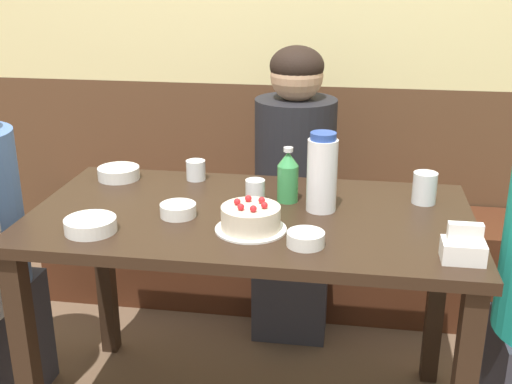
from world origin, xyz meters
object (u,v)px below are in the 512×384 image
at_px(bench_seat, 280,256).
at_px(bowl_rice_small, 119,173).
at_px(glass_tumbler_short, 256,191).
at_px(soju_bottle, 288,176).
at_px(glass_water_tall, 196,170).
at_px(person_teal_shirt, 294,200).
at_px(napkin_holder, 463,247).
at_px(birthday_cake, 251,219).
at_px(bowl_soup_white, 178,210).
at_px(bowl_side_dish, 90,225).
at_px(water_pitcher, 322,173).
at_px(glass_shot_small, 425,188).
at_px(bowl_sauce_shallow, 306,239).

distance_m(bench_seat, bowl_rice_small, 0.96).
bearing_deg(glass_tumbler_short, soju_bottle, 14.33).
distance_m(glass_water_tall, glass_tumbler_short, 0.31).
bearing_deg(person_teal_shirt, bowl_rice_small, -57.60).
distance_m(napkin_holder, glass_water_tall, 0.99).
distance_m(birthday_cake, glass_water_tall, 0.49).
height_order(bowl_soup_white, bowl_side_dish, bowl_side_dish).
bearing_deg(bench_seat, birthday_cake, -88.63).
height_order(water_pitcher, napkin_holder, water_pitcher).
xyz_separation_m(glass_water_tall, glass_shot_small, (0.78, -0.11, 0.02)).
height_order(birthday_cake, water_pitcher, water_pitcher).
distance_m(water_pitcher, bowl_soup_white, 0.45).
relative_size(water_pitcher, napkin_holder, 2.26).
height_order(birthday_cake, bowl_side_dish, birthday_cake).
bearing_deg(bowl_rice_small, glass_tumbler_short, -16.66).
bearing_deg(bowl_rice_small, napkin_holder, -23.97).
xyz_separation_m(bowl_soup_white, glass_tumbler_short, (0.22, 0.15, 0.02)).
xyz_separation_m(bowl_sauce_shallow, glass_shot_small, (0.35, 0.39, 0.03)).
bearing_deg(bowl_sauce_shallow, bowl_soup_white, 159.07).
relative_size(birthday_cake, glass_tumbler_short, 2.77).
relative_size(water_pitcher, glass_water_tall, 3.55).
bearing_deg(bowl_soup_white, glass_shot_small, 17.26).
relative_size(bowl_side_dish, person_teal_shirt, 0.12).
distance_m(glass_water_tall, glass_shot_small, 0.79).
bearing_deg(birthday_cake, bowl_rice_small, 144.69).
xyz_separation_m(soju_bottle, glass_water_tall, (-0.34, 0.16, -0.05)).
bearing_deg(soju_bottle, glass_shot_small, 6.90).
bearing_deg(bowl_side_dish, glass_water_tall, 69.51).
bearing_deg(soju_bottle, glass_water_tall, 154.48).
xyz_separation_m(bowl_soup_white, bowl_rice_small, (-0.30, 0.31, 0.00)).
height_order(napkin_holder, bowl_side_dish, napkin_holder).
relative_size(bench_seat, glass_water_tall, 30.82).
relative_size(bench_seat, bowl_rice_small, 14.64).
height_order(bowl_side_dish, glass_water_tall, glass_water_tall).
relative_size(bench_seat, bowl_side_dish, 14.47).
distance_m(bowl_soup_white, glass_shot_small, 0.78).
bearing_deg(glass_shot_small, soju_bottle, -173.10).
bearing_deg(bowl_sauce_shallow, bowl_rice_small, 146.68).
bearing_deg(bowl_sauce_shallow, birthday_cake, 153.88).
relative_size(bowl_side_dish, glass_tumbler_short, 1.98).
bearing_deg(glass_shot_small, bowl_rice_small, 175.79).
bearing_deg(birthday_cake, glass_shot_small, 30.77).
relative_size(bowl_sauce_shallow, glass_shot_small, 1.03).
distance_m(bowl_rice_small, bowl_sauce_shallow, 0.84).
xyz_separation_m(bowl_side_dish, glass_tumbler_short, (0.43, 0.31, 0.02)).
distance_m(bowl_sauce_shallow, glass_shot_small, 0.52).
height_order(bowl_side_dish, glass_shot_small, glass_shot_small).
xyz_separation_m(bowl_rice_small, glass_water_tall, (0.27, 0.03, 0.01)).
relative_size(bench_seat, bowl_sauce_shallow, 20.60).
bearing_deg(napkin_holder, glass_water_tall, 147.76).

